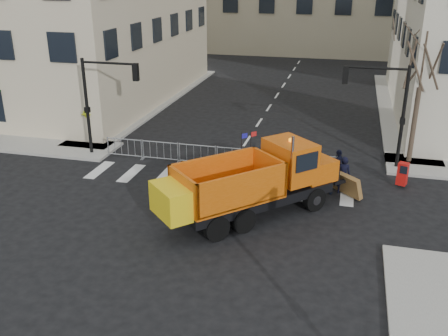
% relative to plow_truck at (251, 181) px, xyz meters
% --- Properties ---
extents(ground, '(120.00, 120.00, 0.00)m').
position_rel_plow_truck_xyz_m(ground, '(-2.15, -2.35, -1.60)').
color(ground, black).
rests_on(ground, ground).
extents(sidewalk_back, '(64.00, 5.00, 0.15)m').
position_rel_plow_truck_xyz_m(sidewalk_back, '(-2.15, 6.15, -1.52)').
color(sidewalk_back, gray).
rests_on(sidewalk_back, ground).
extents(traffic_light_left, '(0.18, 0.18, 5.40)m').
position_rel_plow_truck_xyz_m(traffic_light_left, '(-10.15, 5.15, 1.10)').
color(traffic_light_left, black).
rests_on(traffic_light_left, ground).
extents(traffic_light_right, '(0.18, 0.18, 5.40)m').
position_rel_plow_truck_xyz_m(traffic_light_right, '(6.35, 7.15, 1.10)').
color(traffic_light_right, black).
rests_on(traffic_light_right, ground).
extents(crowd_barriers, '(12.60, 0.60, 1.10)m').
position_rel_plow_truck_xyz_m(crowd_barriers, '(-2.90, 5.25, -1.05)').
color(crowd_barriers, '#9EA0A5').
rests_on(crowd_barriers, ground).
extents(street_tree, '(3.00, 3.00, 7.50)m').
position_rel_plow_truck_xyz_m(street_tree, '(7.05, 8.15, 2.15)').
color(street_tree, '#382B21').
rests_on(street_tree, ground).
extents(plow_truck, '(8.21, 8.35, 3.59)m').
position_rel_plow_truck_xyz_m(plow_truck, '(0.00, 0.00, 0.00)').
color(plow_truck, black).
rests_on(plow_truck, ground).
extents(cop_a, '(0.68, 0.46, 1.83)m').
position_rel_plow_truck_xyz_m(cop_a, '(3.69, 3.32, -0.68)').
color(cop_a, black).
rests_on(cop_a, ground).
extents(cop_b, '(0.90, 0.72, 1.77)m').
position_rel_plow_truck_xyz_m(cop_b, '(2.88, 3.18, -0.71)').
color(cop_b, black).
rests_on(cop_b, ground).
extents(cop_c, '(0.76, 1.06, 1.68)m').
position_rel_plow_truck_xyz_m(cop_c, '(3.42, 4.65, -0.76)').
color(cop_c, black).
rests_on(cop_c, ground).
extents(worker, '(1.29, 0.77, 1.97)m').
position_rel_plow_truck_xyz_m(worker, '(-11.12, 6.82, -0.46)').
color(worker, '#AEC216').
rests_on(worker, sidewalk_back).
extents(newspaper_box, '(0.56, 0.53, 1.10)m').
position_rel_plow_truck_xyz_m(newspaper_box, '(6.42, 4.72, -0.90)').
color(newspaper_box, red).
rests_on(newspaper_box, sidewalk_back).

